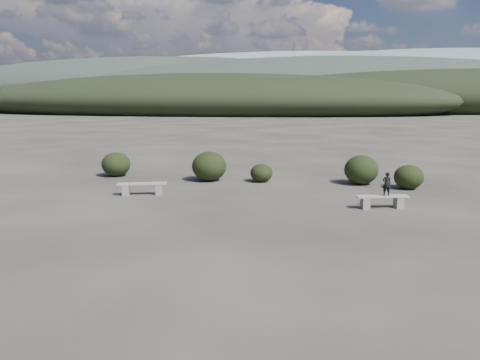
# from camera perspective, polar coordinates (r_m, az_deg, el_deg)

# --- Properties ---
(ground) EXTENTS (1200.00, 1200.00, 0.00)m
(ground) POSITION_cam_1_polar(r_m,az_deg,el_deg) (12.62, -2.05, -7.75)
(ground) COLOR #2A2621
(ground) RESTS_ON ground
(bench_left) EXTENTS (1.96, 0.96, 0.48)m
(bench_left) POSITION_cam_1_polar(r_m,az_deg,el_deg) (18.96, -11.81, -0.93)
(bench_left) COLOR slate
(bench_left) RESTS_ON ground
(bench_right) EXTENTS (1.86, 0.86, 0.46)m
(bench_right) POSITION_cam_1_polar(r_m,az_deg,el_deg) (17.11, 16.93, -2.42)
(bench_right) COLOR slate
(bench_right) RESTS_ON ground
(seated_person) EXTENTS (0.33, 0.25, 0.83)m
(seated_person) POSITION_cam_1_polar(r_m,az_deg,el_deg) (17.05, 17.44, -0.46)
(seated_person) COLOR black
(seated_person) RESTS_ON bench_right
(shrub_b) EXTENTS (1.59, 1.59, 1.36)m
(shrub_b) POSITION_cam_1_polar(r_m,az_deg,el_deg) (21.65, -3.78, 1.69)
(shrub_b) COLOR black
(shrub_b) RESTS_ON ground
(shrub_c) EXTENTS (1.03, 1.03, 0.83)m
(shrub_c) POSITION_cam_1_polar(r_m,az_deg,el_deg) (21.40, 2.62, 0.87)
(shrub_c) COLOR black
(shrub_c) RESTS_ON ground
(shrub_d) EXTENTS (1.49, 1.49, 1.31)m
(shrub_d) POSITION_cam_1_polar(r_m,az_deg,el_deg) (21.44, 14.57, 1.21)
(shrub_d) COLOR black
(shrub_d) RESTS_ON ground
(shrub_e) EXTENTS (1.23, 1.23, 1.02)m
(shrub_e) POSITION_cam_1_polar(r_m,az_deg,el_deg) (20.99, 19.88, 0.35)
(shrub_e) COLOR black
(shrub_e) RESTS_ON ground
(shrub_f) EXTENTS (1.39, 1.39, 1.17)m
(shrub_f) POSITION_cam_1_polar(r_m,az_deg,el_deg) (23.67, -14.88, 1.87)
(shrub_f) COLOR black
(shrub_f) RESTS_ON ground
(mountain_ridges) EXTENTS (500.00, 400.00, 56.00)m
(mountain_ridges) POSITION_cam_1_polar(r_m,az_deg,el_deg) (351.00, 8.87, 11.27)
(mountain_ridges) COLOR black
(mountain_ridges) RESTS_ON ground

